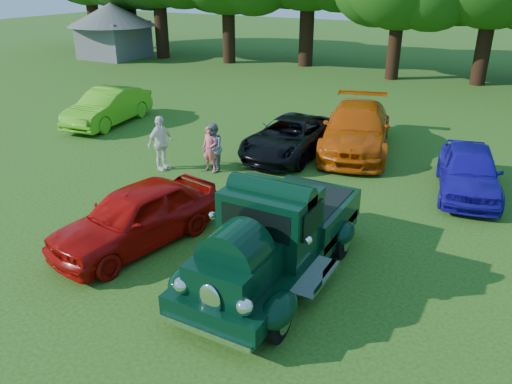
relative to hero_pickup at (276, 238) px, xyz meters
The scene contains 11 objects.
ground 2.07m from the hero_pickup, 165.12° to the right, with size 120.00×120.00×0.00m, color #244610.
hero_pickup is the anchor object (origin of this frame).
red_convertible 3.47m from the hero_pickup, behind, with size 1.70×4.24×1.44m, color #AA0A07.
back_car_lime 13.33m from the hero_pickup, 148.58° to the left, with size 1.56×4.46×1.47m, color #4EB317.
back_car_black 7.73m from the hero_pickup, 113.00° to the left, with size 2.16×4.68×1.30m, color black.
back_car_orange 8.74m from the hero_pickup, 97.56° to the left, with size 2.27×5.58×1.62m, color #C34B06.
back_car_blue 7.18m from the hero_pickup, 66.10° to the left, with size 1.64×4.07×1.39m, color #180D97.
spectator_pink 6.36m from the hero_pickup, 135.89° to the left, with size 0.55×0.36×1.51m, color #E9606E.
spectator_grey 6.31m from the hero_pickup, 135.12° to the left, with size 0.77×0.60×1.58m, color slate.
spectator_white 7.14m from the hero_pickup, 147.88° to the left, with size 1.04×0.43×1.78m, color white.
gazebo 31.46m from the hero_pickup, 139.24° to the left, with size 6.40×6.40×3.90m.
Camera 1 is at (5.78, -7.59, 5.90)m, focal length 35.00 mm.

